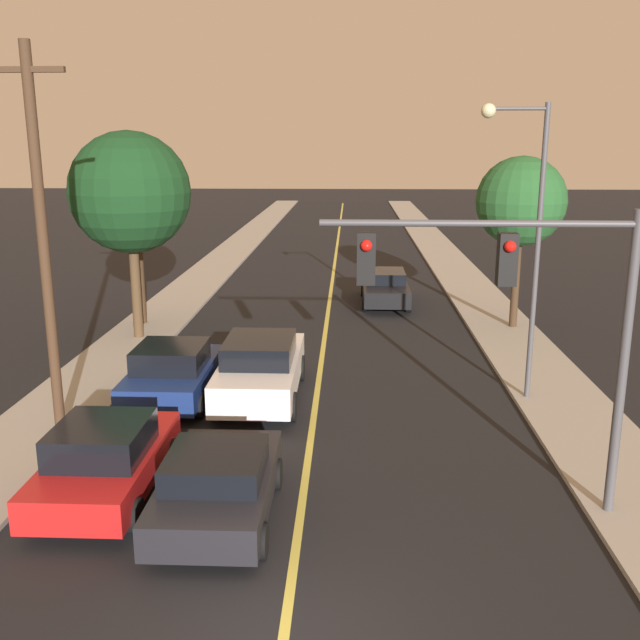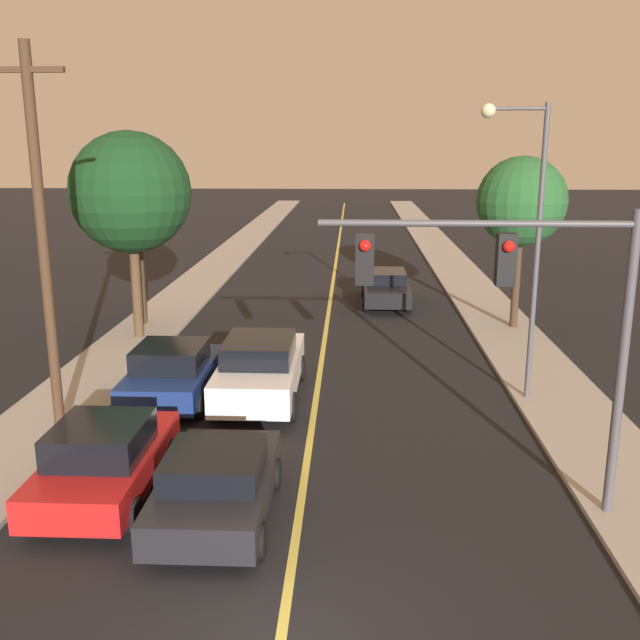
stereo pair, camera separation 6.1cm
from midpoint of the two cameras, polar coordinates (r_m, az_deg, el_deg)
name	(u,v)px [view 1 (the left image)]	position (r m, az deg, el deg)	size (l,w,h in m)	color
road_surface	(336,253)	(44.75, 1.26, 5.37)	(10.58, 80.00, 0.01)	black
sidewalk_left	(232,252)	(45.35, -7.07, 5.45)	(2.50, 80.00, 0.12)	#9E998E
sidewalk_right	(441,253)	(45.09, 9.63, 5.31)	(2.50, 80.00, 0.12)	#9E998E
car_near_lane_front	(218,484)	(13.37, -8.31, -12.84)	(2.06, 3.96, 1.38)	black
car_near_lane_second	(261,367)	(19.10, -4.86, -3.80)	(2.12, 5.06, 1.73)	white
car_outer_lane_front	(106,459)	(14.61, -16.90, -10.62)	(2.02, 4.19, 1.56)	red
car_outer_lane_second	(173,372)	(19.39, -11.78, -4.12)	(2.11, 4.17, 1.56)	navy
car_far_oncoming	(385,287)	(30.54, 5.17, 2.64)	(2.00, 4.79, 1.41)	black
traffic_signal_mast	(522,298)	(12.77, 15.73, 1.71)	(5.43, 0.42, 5.52)	#47474C
streetlamp_right	(525,217)	(18.83, 16.01, 7.96)	(1.68, 0.36, 7.55)	#47474C
utility_pole_left	(43,241)	(16.92, -21.38, 5.94)	(1.60, 0.24, 8.68)	#422D1E
tree_left_near	(130,193)	(24.98, -15.03, 9.79)	(4.05, 4.05, 7.01)	#4C3823
tree_left_far	(135,211)	(27.04, -14.64, 8.47)	(2.66, 2.66, 5.60)	#3D2B1C
tree_right_near	(521,202)	(26.57, 15.71, 9.07)	(3.18, 3.18, 6.17)	#3D2B1C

